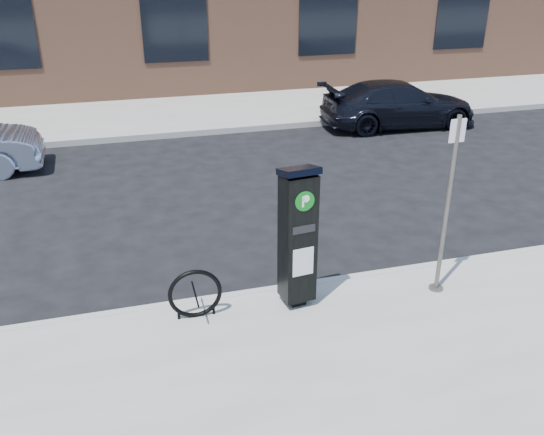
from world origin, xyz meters
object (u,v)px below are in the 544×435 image
object	(u,v)px
parking_kiosk	(298,236)
sign_pole	(447,208)
bike_rack	(195,294)
car_dark	(399,104)

from	to	relation	value
parking_kiosk	sign_pole	distance (m)	1.97
parking_kiosk	bike_rack	bearing A→B (deg)	171.60
bike_rack	sign_pole	bearing A→B (deg)	-3.41
sign_pole	bike_rack	distance (m)	3.39
parking_kiosk	car_dark	world-z (taller)	parking_kiosk
bike_rack	parking_kiosk	bearing A→B (deg)	-0.95
sign_pole	parking_kiosk	bearing A→B (deg)	170.91
parking_kiosk	sign_pole	bearing A→B (deg)	-12.51
sign_pole	car_dark	size ratio (longest dim) A/B	0.57
bike_rack	car_dark	xyz separation A→B (m)	(6.80, 7.80, 0.14)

